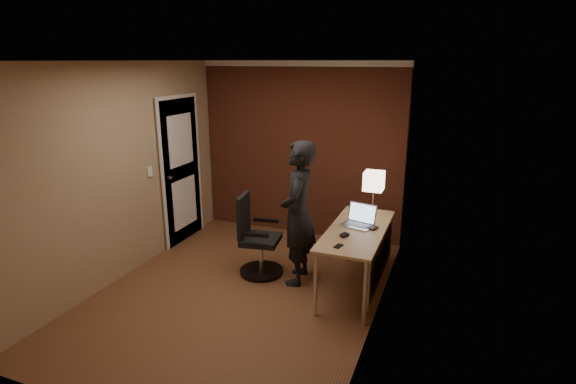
{
  "coord_description": "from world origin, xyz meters",
  "views": [
    {
      "loc": [
        2.13,
        -4.06,
        2.51
      ],
      "look_at": [
        0.35,
        0.55,
        1.05
      ],
      "focal_mm": 28.0,
      "sensor_mm": 36.0,
      "label": 1
    }
  ],
  "objects_px": {
    "phone": "(338,246)",
    "office_chair": "(256,240)",
    "laptop": "(360,219)",
    "mouse": "(344,235)",
    "desk_lamp": "(374,182)",
    "person": "(298,213)",
    "wallet": "(372,228)",
    "desk": "(363,241)"
  },
  "relations": [
    {
      "from": "desk_lamp",
      "to": "phone",
      "type": "distance_m",
      "value": 1.13
    },
    {
      "from": "mouse",
      "to": "wallet",
      "type": "bearing_deg",
      "value": 78.21
    },
    {
      "from": "desk",
      "to": "office_chair",
      "type": "relative_size",
      "value": 1.55
    },
    {
      "from": "mouse",
      "to": "person",
      "type": "bearing_deg",
      "value": -178.18
    },
    {
      "from": "laptop",
      "to": "office_chair",
      "type": "height_order",
      "value": "office_chair"
    },
    {
      "from": "laptop",
      "to": "mouse",
      "type": "distance_m",
      "value": 0.41
    },
    {
      "from": "office_chair",
      "to": "phone",
      "type": "bearing_deg",
      "value": -23.77
    },
    {
      "from": "mouse",
      "to": "office_chair",
      "type": "relative_size",
      "value": 0.1
    },
    {
      "from": "phone",
      "to": "office_chair",
      "type": "height_order",
      "value": "office_chair"
    },
    {
      "from": "phone",
      "to": "office_chair",
      "type": "distance_m",
      "value": 1.29
    },
    {
      "from": "laptop",
      "to": "phone",
      "type": "bearing_deg",
      "value": -95.04
    },
    {
      "from": "mouse",
      "to": "office_chair",
      "type": "height_order",
      "value": "office_chair"
    },
    {
      "from": "laptop",
      "to": "wallet",
      "type": "distance_m",
      "value": 0.18
    },
    {
      "from": "phone",
      "to": "laptop",
      "type": "bearing_deg",
      "value": 97.59
    },
    {
      "from": "desk_lamp",
      "to": "person",
      "type": "xyz_separation_m",
      "value": [
        -0.74,
        -0.53,
        -0.31
      ]
    },
    {
      "from": "desk_lamp",
      "to": "person",
      "type": "height_order",
      "value": "person"
    },
    {
      "from": "phone",
      "to": "office_chair",
      "type": "xyz_separation_m",
      "value": [
        -1.14,
        0.5,
        -0.31
      ]
    },
    {
      "from": "laptop",
      "to": "person",
      "type": "xyz_separation_m",
      "value": [
        -0.67,
        -0.17,
        0.04
      ]
    },
    {
      "from": "desk_lamp",
      "to": "laptop",
      "type": "xyz_separation_m",
      "value": [
        -0.07,
        -0.37,
        -0.35
      ]
    },
    {
      "from": "desk_lamp",
      "to": "laptop",
      "type": "relative_size",
      "value": 1.4
    },
    {
      "from": "desk_lamp",
      "to": "mouse",
      "type": "height_order",
      "value": "desk_lamp"
    },
    {
      "from": "wallet",
      "to": "desk",
      "type": "bearing_deg",
      "value": -143.11
    },
    {
      "from": "desk",
      "to": "phone",
      "type": "bearing_deg",
      "value": -104.18
    },
    {
      "from": "desk_lamp",
      "to": "person",
      "type": "relative_size",
      "value": 0.32
    },
    {
      "from": "mouse",
      "to": "wallet",
      "type": "height_order",
      "value": "mouse"
    },
    {
      "from": "laptop",
      "to": "mouse",
      "type": "xyz_separation_m",
      "value": [
        -0.07,
        -0.4,
        -0.05
      ]
    },
    {
      "from": "desk",
      "to": "phone",
      "type": "relative_size",
      "value": 13.04
    },
    {
      "from": "laptop",
      "to": "office_chair",
      "type": "relative_size",
      "value": 0.39
    },
    {
      "from": "wallet",
      "to": "laptop",
      "type": "bearing_deg",
      "value": 155.9
    },
    {
      "from": "desk",
      "to": "office_chair",
      "type": "height_order",
      "value": "office_chair"
    },
    {
      "from": "person",
      "to": "laptop",
      "type": "bearing_deg",
      "value": 95.23
    },
    {
      "from": "laptop",
      "to": "person",
      "type": "relative_size",
      "value": 0.23
    },
    {
      "from": "desk",
      "to": "mouse",
      "type": "height_order",
      "value": "mouse"
    },
    {
      "from": "person",
      "to": "wallet",
      "type": "bearing_deg",
      "value": 87.81
    },
    {
      "from": "office_chair",
      "to": "person",
      "type": "xyz_separation_m",
      "value": [
        0.53,
        0.01,
        0.41
      ]
    },
    {
      "from": "desk_lamp",
      "to": "laptop",
      "type": "bearing_deg",
      "value": -100.95
    },
    {
      "from": "desk",
      "to": "mouse",
      "type": "xyz_separation_m",
      "value": [
        -0.15,
        -0.27,
        0.14
      ]
    },
    {
      "from": "desk_lamp",
      "to": "phone",
      "type": "xyz_separation_m",
      "value": [
        -0.13,
        -1.05,
        -0.41
      ]
    },
    {
      "from": "office_chair",
      "to": "person",
      "type": "distance_m",
      "value": 0.67
    },
    {
      "from": "desk_lamp",
      "to": "wallet",
      "type": "xyz_separation_m",
      "value": [
        0.09,
        -0.44,
        -0.41
      ]
    },
    {
      "from": "mouse",
      "to": "office_chair",
      "type": "xyz_separation_m",
      "value": [
        -1.13,
        0.23,
        -0.32
      ]
    },
    {
      "from": "laptop",
      "to": "wallet",
      "type": "height_order",
      "value": "laptop"
    }
  ]
}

